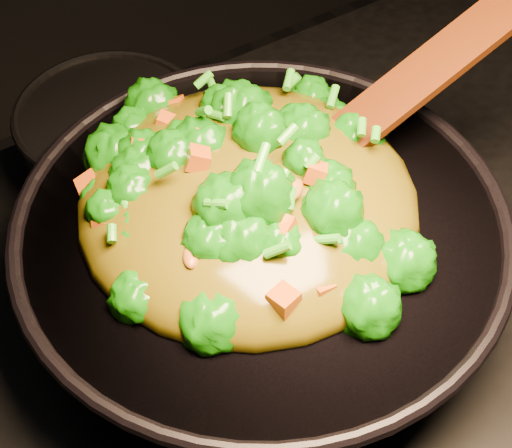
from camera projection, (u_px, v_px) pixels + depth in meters
wok at (261, 262)px, 0.79m from camera, size 0.59×0.59×0.13m
stir_fry at (248, 166)px, 0.71m from camera, size 0.40×0.40×0.11m
spatula at (382, 107)px, 0.76m from camera, size 0.32×0.05×0.14m
back_pot at (115, 146)px, 0.91m from camera, size 0.26×0.26×0.12m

